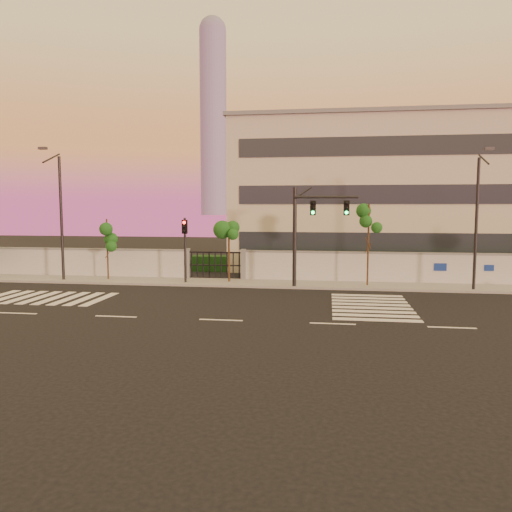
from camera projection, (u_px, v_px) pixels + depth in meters
The scene contains 14 objects.
ground at pixel (221, 320), 22.53m from camera, with size 120.00×120.00×0.00m, color black.
sidewalk at pixel (255, 283), 32.87m from camera, with size 60.00×3.00×0.15m, color gray.
perimeter_wall at pixel (259, 266), 34.23m from camera, with size 60.00×0.36×2.20m.
hedge_row at pixel (279, 265), 36.80m from camera, with size 41.00×4.25×1.80m.
institutional_building at pixel (379, 194), 42.30m from camera, with size 24.40×12.40×12.25m.
distant_skyscraper at pixel (213, 112), 301.42m from camera, with size 16.00×16.00×118.00m.
road_markings at pixel (207, 303), 26.46m from camera, with size 57.00×7.62×0.02m.
street_tree_c at pixel (107, 235), 34.04m from camera, with size 1.31×1.04×4.28m.
street_tree_d at pixel (229, 240), 32.91m from camera, with size 1.53×1.22×3.95m.
street_tree_e at pixel (369, 226), 31.26m from camera, with size 1.41×1.12×5.27m.
traffic_signal_main at pixel (308, 225), 30.80m from camera, with size 3.98×0.62×6.31m.
traffic_signal_secondary at pixel (185, 242), 32.58m from camera, with size 0.34×0.34×4.39m.
streetlight_west at pixel (60, 211), 33.48m from camera, with size 0.53×2.13×8.86m.
streetlight_east at pixel (477, 217), 29.45m from camera, with size 0.50×2.01×8.37m.
Camera 1 is at (4.74, -21.68, 5.12)m, focal length 35.00 mm.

